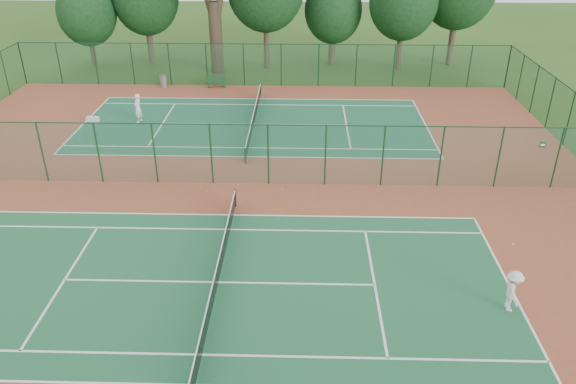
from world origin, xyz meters
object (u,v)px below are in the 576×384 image
(player_near, at_px, (513,291))
(bench, at_px, (216,82))
(trash_bin, at_px, (163,81))
(kit_bag, at_px, (93,119))
(player_far, at_px, (138,108))

(player_near, xyz_separation_m, bench, (-15.18, 27.69, -0.37))
(trash_bin, xyz_separation_m, kit_bag, (-3.21, -8.05, -0.34))
(player_far, distance_m, bench, 9.14)
(trash_bin, relative_size, kit_bag, 1.13)
(player_far, relative_size, bench, 1.23)
(player_far, distance_m, kit_bag, 3.40)
(player_near, xyz_separation_m, trash_bin, (-19.56, 27.67, -0.37))
(player_near, distance_m, player_far, 27.66)
(bench, bearing_deg, kit_bag, -138.51)
(trash_bin, relative_size, bench, 0.62)
(bench, bearing_deg, player_far, -123.32)
(player_near, relative_size, player_far, 0.86)
(trash_bin, distance_m, bench, 4.38)
(bench, bearing_deg, trash_bin, 175.02)
(bench, relative_size, kit_bag, 1.83)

